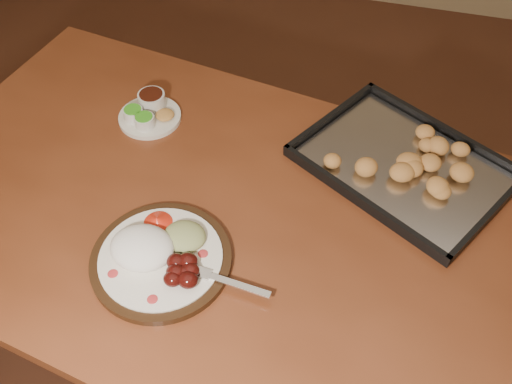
# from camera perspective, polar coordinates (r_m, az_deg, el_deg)

# --- Properties ---
(ground) EXTENTS (4.00, 4.00, 0.00)m
(ground) POSITION_cam_1_polar(r_m,az_deg,el_deg) (2.01, 2.58, -10.55)
(ground) COLOR #542C1D
(ground) RESTS_ON ground
(dining_table) EXTENTS (1.63, 1.15, 0.75)m
(dining_table) POSITION_cam_1_polar(r_m,az_deg,el_deg) (1.35, -3.49, -4.46)
(dining_table) COLOR brown
(dining_table) RESTS_ON ground
(dinner_plate) EXTENTS (0.39, 0.29, 0.07)m
(dinner_plate) POSITION_cam_1_polar(r_m,az_deg,el_deg) (1.19, -9.64, -6.15)
(dinner_plate) COLOR black
(dinner_plate) RESTS_ON dining_table
(condiment_saucer) EXTENTS (0.16, 0.16, 0.05)m
(condiment_saucer) POSITION_cam_1_polar(r_m,az_deg,el_deg) (1.50, -10.67, 7.87)
(condiment_saucer) COLOR silver
(condiment_saucer) RESTS_ON dining_table
(baking_tray) EXTENTS (0.57, 0.53, 0.05)m
(baking_tray) POSITION_cam_1_polar(r_m,az_deg,el_deg) (1.39, 14.53, 2.83)
(baking_tray) COLOR black
(baking_tray) RESTS_ON dining_table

